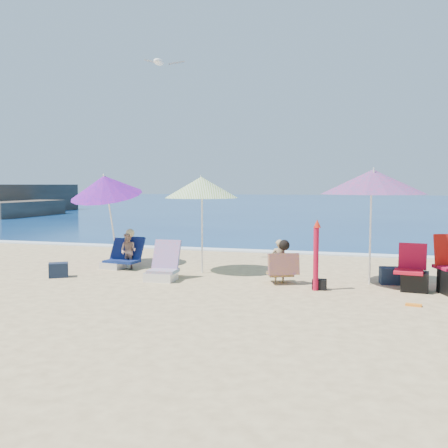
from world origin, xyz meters
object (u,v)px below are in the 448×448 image
(chair_navy, at_px, (116,260))
(umbrella_blue, at_px, (105,186))
(camp_chair_left, at_px, (414,277))
(seagull, at_px, (159,62))
(furled_umbrella, at_px, (316,252))
(person_center, at_px, (281,262))
(umbrella_turquoise, at_px, (373,182))
(chair_rainbow, at_px, (163,270))
(umbrella_striped, at_px, (201,187))
(person_left, at_px, (129,251))

(chair_navy, bearing_deg, umbrella_blue, 141.60)
(camp_chair_left, bearing_deg, seagull, 161.36)
(umbrella_blue, xyz_separation_m, seagull, (1.03, 0.82, 2.94))
(furled_umbrella, relative_size, person_center, 1.50)
(furled_umbrella, xyz_separation_m, camp_chair_left, (1.68, 0.43, -0.45))
(seagull, bearing_deg, umbrella_blue, -141.41)
(umbrella_turquoise, height_order, furled_umbrella, umbrella_turquoise)
(chair_navy, bearing_deg, person_center, -10.62)
(chair_navy, distance_m, chair_rainbow, 1.88)
(chair_navy, distance_m, person_center, 3.96)
(umbrella_striped, distance_m, chair_rainbow, 2.00)
(chair_rainbow, xyz_separation_m, person_center, (2.31, 0.30, 0.21))
(umbrella_striped, bearing_deg, camp_chair_left, -10.63)
(umbrella_turquoise, relative_size, seagull, 2.57)
(umbrella_blue, height_order, seagull, seagull)
(furled_umbrella, height_order, chair_rainbow, furled_umbrella)
(chair_rainbow, bearing_deg, seagull, 113.84)
(umbrella_turquoise, xyz_separation_m, chair_navy, (-5.54, 0.46, -1.76))
(camp_chair_left, xyz_separation_m, seagull, (-5.67, 1.91, 4.55))
(chair_rainbow, relative_size, person_left, 0.86)
(umbrella_striped, distance_m, chair_navy, 2.62)
(umbrella_turquoise, relative_size, umbrella_striped, 1.12)
(furled_umbrella, height_order, person_center, furled_umbrella)
(furled_umbrella, distance_m, person_center, 0.89)
(seagull, bearing_deg, camp_chair_left, -18.64)
(umbrella_blue, xyz_separation_m, furled_umbrella, (5.02, -1.52, -1.16))
(umbrella_striped, bearing_deg, chair_rainbow, -112.81)
(chair_navy, xyz_separation_m, person_center, (3.89, -0.73, 0.24))
(person_left, xyz_separation_m, seagull, (0.30, 1.13, 4.39))
(furled_umbrella, bearing_deg, person_center, 147.17)
(furled_umbrella, xyz_separation_m, chair_navy, (-4.60, 1.19, -0.52))
(chair_navy, distance_m, camp_chair_left, 6.32)
(person_left, bearing_deg, person_center, -11.92)
(chair_rainbow, distance_m, person_left, 1.66)
(chair_navy, bearing_deg, chair_rainbow, -33.10)
(chair_rainbow, bearing_deg, furled_umbrella, -2.97)
(umbrella_striped, xyz_separation_m, person_left, (-1.72, -0.02, -1.42))
(umbrella_striped, xyz_separation_m, furled_umbrella, (2.57, -1.23, -1.13))
(umbrella_turquoise, bearing_deg, chair_rainbow, -171.90)
(person_center, bearing_deg, camp_chair_left, -0.52)
(umbrella_blue, bearing_deg, seagull, 38.59)
(umbrella_striped, relative_size, camp_chair_left, 2.49)
(chair_rainbow, relative_size, person_center, 0.91)
(furled_umbrella, distance_m, person_left, 4.46)
(seagull, bearing_deg, person_center, -29.95)
(furled_umbrella, bearing_deg, chair_rainbow, 177.03)
(umbrella_turquoise, relative_size, person_center, 2.76)
(furled_umbrella, relative_size, person_left, 1.42)
(umbrella_blue, relative_size, chair_navy, 3.42)
(chair_navy, bearing_deg, umbrella_striped, 1.31)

